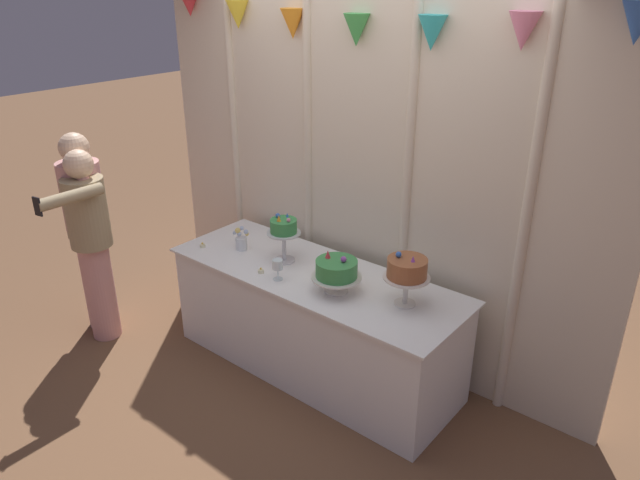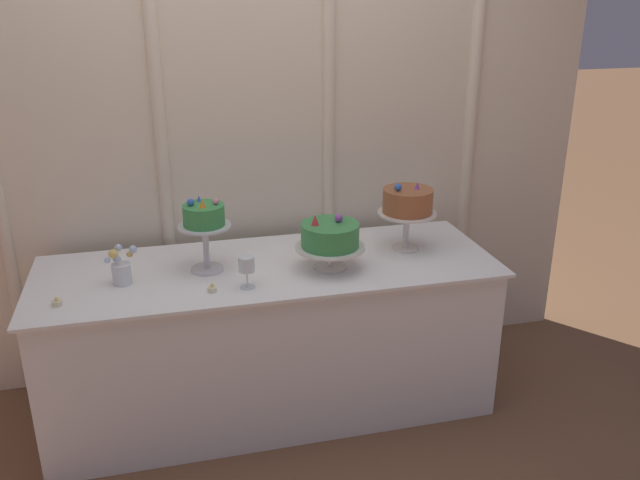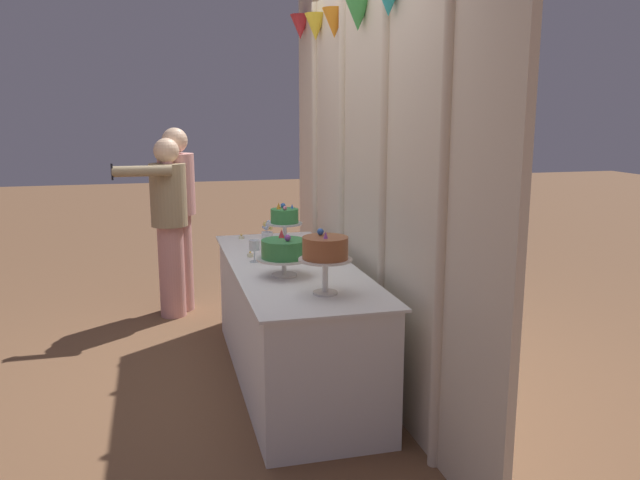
{
  "view_description": "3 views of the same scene",
  "coord_description": "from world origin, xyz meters",
  "px_view_note": "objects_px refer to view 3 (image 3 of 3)",
  "views": [
    {
      "loc": [
        2.23,
        -2.57,
        2.57
      ],
      "look_at": [
        0.03,
        0.13,
        0.99
      ],
      "focal_mm": 33.17,
      "sensor_mm": 36.0,
      "label": 1
    },
    {
      "loc": [
        -0.45,
        -2.66,
        1.95
      ],
      "look_at": [
        0.23,
        0.04,
        0.88
      ],
      "focal_mm": 37.23,
      "sensor_mm": 36.0,
      "label": 2
    },
    {
      "loc": [
        3.81,
        -0.69,
        1.69
      ],
      "look_at": [
        0.21,
        0.23,
        0.94
      ],
      "focal_mm": 36.08,
      "sensor_mm": 36.0,
      "label": 3
    }
  ],
  "objects_px": {
    "wine_glass": "(254,246)",
    "cake_display_rightmost": "(325,251)",
    "flower_vase": "(267,235)",
    "cake_display_leftmost": "(285,220)",
    "cake_table": "(292,322)",
    "guest_man_dark_suit": "(178,211)",
    "tealight_far_left": "(241,237)",
    "guest_girl_blue_dress": "(168,219)",
    "cake_display_center": "(284,251)",
    "tealight_near_left": "(250,255)"
  },
  "relations": [
    {
      "from": "guest_man_dark_suit",
      "to": "flower_vase",
      "type": "bearing_deg",
      "value": 29.51
    },
    {
      "from": "cake_display_leftmost",
      "to": "wine_glass",
      "type": "bearing_deg",
      "value": -56.48
    },
    {
      "from": "cake_table",
      "to": "cake_display_center",
      "type": "distance_m",
      "value": 0.6
    },
    {
      "from": "guest_girl_blue_dress",
      "to": "cake_display_rightmost",
      "type": "bearing_deg",
      "value": 18.76
    },
    {
      "from": "cake_display_rightmost",
      "to": "tealight_far_left",
      "type": "relative_size",
      "value": 8.16
    },
    {
      "from": "cake_display_center",
      "to": "cake_display_rightmost",
      "type": "distance_m",
      "value": 0.44
    },
    {
      "from": "cake_table",
      "to": "guest_man_dark_suit",
      "type": "distance_m",
      "value": 1.85
    },
    {
      "from": "cake_display_center",
      "to": "tealight_near_left",
      "type": "relative_size",
      "value": 7.93
    },
    {
      "from": "cake_table",
      "to": "guest_man_dark_suit",
      "type": "height_order",
      "value": "guest_man_dark_suit"
    },
    {
      "from": "cake_display_center",
      "to": "cake_display_rightmost",
      "type": "bearing_deg",
      "value": 17.94
    },
    {
      "from": "cake_display_center",
      "to": "wine_glass",
      "type": "xyz_separation_m",
      "value": [
        -0.39,
        -0.11,
        -0.05
      ]
    },
    {
      "from": "tealight_far_left",
      "to": "cake_display_leftmost",
      "type": "bearing_deg",
      "value": 18.73
    },
    {
      "from": "cake_table",
      "to": "cake_display_leftmost",
      "type": "bearing_deg",
      "value": 177.4
    },
    {
      "from": "guest_girl_blue_dress",
      "to": "flower_vase",
      "type": "bearing_deg",
      "value": 37.42
    },
    {
      "from": "tealight_near_left",
      "to": "cake_display_leftmost",
      "type": "bearing_deg",
      "value": 89.95
    },
    {
      "from": "cake_display_center",
      "to": "guest_girl_blue_dress",
      "type": "bearing_deg",
      "value": -161.04
    },
    {
      "from": "cake_table",
      "to": "tealight_near_left",
      "type": "height_order",
      "value": "tealight_near_left"
    },
    {
      "from": "wine_glass",
      "to": "cake_display_rightmost",
      "type": "bearing_deg",
      "value": 17.05
    },
    {
      "from": "wine_glass",
      "to": "guest_man_dark_suit",
      "type": "xyz_separation_m",
      "value": [
        -1.55,
        -0.42,
        0.01
      ]
    },
    {
      "from": "cake_display_rightmost",
      "to": "cake_display_center",
      "type": "bearing_deg",
      "value": -162.06
    },
    {
      "from": "cake_table",
      "to": "guest_girl_blue_dress",
      "type": "xyz_separation_m",
      "value": [
        -1.51,
        -0.71,
        0.45
      ]
    },
    {
      "from": "cake_display_rightmost",
      "to": "wine_glass",
      "type": "bearing_deg",
      "value": -162.95
    },
    {
      "from": "cake_display_leftmost",
      "to": "flower_vase",
      "type": "relative_size",
      "value": 1.99
    },
    {
      "from": "cake_display_rightmost",
      "to": "guest_girl_blue_dress",
      "type": "distance_m",
      "value": 2.32
    },
    {
      "from": "wine_glass",
      "to": "guest_girl_blue_dress",
      "type": "height_order",
      "value": "guest_girl_blue_dress"
    },
    {
      "from": "cake_table",
      "to": "tealight_near_left",
      "type": "relative_size",
      "value": 52.69
    },
    {
      "from": "cake_table",
      "to": "tealight_far_left",
      "type": "distance_m",
      "value": 0.99
    },
    {
      "from": "tealight_near_left",
      "to": "guest_man_dark_suit",
      "type": "xyz_separation_m",
      "value": [
        -1.4,
        -0.41,
        0.1
      ]
    },
    {
      "from": "cake_display_center",
      "to": "tealight_far_left",
      "type": "xyz_separation_m",
      "value": [
        -1.16,
        -0.1,
        -0.14
      ]
    },
    {
      "from": "cake_display_rightmost",
      "to": "tealight_near_left",
      "type": "relative_size",
      "value": 8.5
    },
    {
      "from": "cake_display_rightmost",
      "to": "tealight_far_left",
      "type": "height_order",
      "value": "cake_display_rightmost"
    },
    {
      "from": "cake_display_leftmost",
      "to": "cake_display_rightmost",
      "type": "relative_size",
      "value": 1.04
    },
    {
      "from": "cake_display_center",
      "to": "guest_girl_blue_dress",
      "type": "distance_m",
      "value": 1.88
    },
    {
      "from": "wine_glass",
      "to": "guest_girl_blue_dress",
      "type": "bearing_deg",
      "value": -160.25
    },
    {
      "from": "cake_table",
      "to": "guest_man_dark_suit",
      "type": "relative_size",
      "value": 1.35
    },
    {
      "from": "tealight_far_left",
      "to": "tealight_near_left",
      "type": "xyz_separation_m",
      "value": [
        0.61,
        -0.02,
        0.0
      ]
    },
    {
      "from": "cake_display_rightmost",
      "to": "tealight_far_left",
      "type": "distance_m",
      "value": 1.6
    },
    {
      "from": "cake_table",
      "to": "cake_display_leftmost",
      "type": "xyz_separation_m",
      "value": [
        -0.28,
        0.01,
        0.61
      ]
    },
    {
      "from": "cake_display_rightmost",
      "to": "tealight_far_left",
      "type": "bearing_deg",
      "value": -171.6
    },
    {
      "from": "wine_glass",
      "to": "tealight_near_left",
      "type": "xyz_separation_m",
      "value": [
        -0.15,
        -0.01,
        -0.09
      ]
    },
    {
      "from": "guest_man_dark_suit",
      "to": "cake_table",
      "type": "bearing_deg",
      "value": 20.55
    },
    {
      "from": "wine_glass",
      "to": "guest_man_dark_suit",
      "type": "distance_m",
      "value": 1.6
    },
    {
      "from": "cake_display_center",
      "to": "flower_vase",
      "type": "distance_m",
      "value": 0.91
    },
    {
      "from": "cake_display_rightmost",
      "to": "tealight_near_left",
      "type": "xyz_separation_m",
      "value": [
        -0.96,
        -0.25,
        -0.22
      ]
    },
    {
      "from": "flower_vase",
      "to": "cake_display_leftmost",
      "type": "bearing_deg",
      "value": 8.68
    },
    {
      "from": "wine_glass",
      "to": "tealight_far_left",
      "type": "distance_m",
      "value": 0.77
    },
    {
      "from": "cake_table",
      "to": "wine_glass",
      "type": "relative_size",
      "value": 14.95
    },
    {
      "from": "cake_display_rightmost",
      "to": "cake_table",
      "type": "bearing_deg",
      "value": -176.98
    },
    {
      "from": "tealight_far_left",
      "to": "guest_girl_blue_dress",
      "type": "xyz_separation_m",
      "value": [
        -0.62,
        -0.51,
        0.06
      ]
    },
    {
      "from": "tealight_near_left",
      "to": "guest_man_dark_suit",
      "type": "distance_m",
      "value": 1.46
    }
  ]
}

